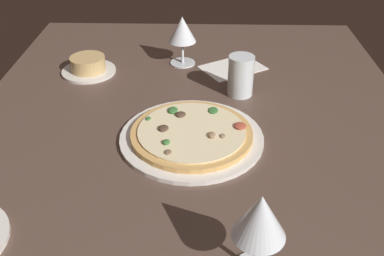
{
  "coord_description": "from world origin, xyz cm",
  "views": [
    {
      "loc": [
        -82.78,
        -2.26,
        61.29
      ],
      "look_at": [
        0.17,
        -0.08,
        7.0
      ],
      "focal_mm": 41.39,
      "sensor_mm": 36.0,
      "label": 1
    }
  ],
  "objects_px": {
    "wine_glass_far": "(260,219)",
    "ramekin_on_saucer": "(88,66)",
    "pizza_main": "(192,134)",
    "paper_menu": "(233,68)",
    "water_glass": "(241,78)",
    "wine_glass_near": "(182,31)"
  },
  "relations": [
    {
      "from": "water_glass",
      "to": "paper_menu",
      "type": "bearing_deg",
      "value": 3.91
    },
    {
      "from": "pizza_main",
      "to": "water_glass",
      "type": "distance_m",
      "value": 0.25
    },
    {
      "from": "ramekin_on_saucer",
      "to": "water_glass",
      "type": "height_order",
      "value": "water_glass"
    },
    {
      "from": "wine_glass_near",
      "to": "wine_glass_far",
      "type": "bearing_deg",
      "value": -169.16
    },
    {
      "from": "pizza_main",
      "to": "paper_menu",
      "type": "height_order",
      "value": "pizza_main"
    },
    {
      "from": "wine_glass_far",
      "to": "paper_menu",
      "type": "bearing_deg",
      "value": -0.24
    },
    {
      "from": "pizza_main",
      "to": "ramekin_on_saucer",
      "type": "height_order",
      "value": "ramekin_on_saucer"
    },
    {
      "from": "ramekin_on_saucer",
      "to": "wine_glass_near",
      "type": "xyz_separation_m",
      "value": [
        0.07,
        -0.27,
        0.08
      ]
    },
    {
      "from": "ramekin_on_saucer",
      "to": "wine_glass_near",
      "type": "height_order",
      "value": "wine_glass_near"
    },
    {
      "from": "pizza_main",
      "to": "paper_menu",
      "type": "xyz_separation_m",
      "value": [
        0.37,
        -0.11,
        -0.01
      ]
    },
    {
      "from": "ramekin_on_saucer",
      "to": "wine_glass_far",
      "type": "xyz_separation_m",
      "value": [
        -0.7,
        -0.42,
        0.09
      ]
    },
    {
      "from": "pizza_main",
      "to": "water_glass",
      "type": "height_order",
      "value": "water_glass"
    },
    {
      "from": "pizza_main",
      "to": "wine_glass_far",
      "type": "bearing_deg",
      "value": -163.63
    },
    {
      "from": "wine_glass_near",
      "to": "paper_menu",
      "type": "relative_size",
      "value": 0.83
    },
    {
      "from": "water_glass",
      "to": "paper_menu",
      "type": "height_order",
      "value": "water_glass"
    },
    {
      "from": "pizza_main",
      "to": "wine_glass_near",
      "type": "height_order",
      "value": "wine_glass_near"
    },
    {
      "from": "paper_menu",
      "to": "pizza_main",
      "type": "bearing_deg",
      "value": 131.26
    },
    {
      "from": "pizza_main",
      "to": "wine_glass_near",
      "type": "distance_m",
      "value": 0.42
    },
    {
      "from": "wine_glass_far",
      "to": "ramekin_on_saucer",
      "type": "bearing_deg",
      "value": 30.92
    },
    {
      "from": "ramekin_on_saucer",
      "to": "wine_glass_near",
      "type": "relative_size",
      "value": 1.07
    },
    {
      "from": "wine_glass_far",
      "to": "water_glass",
      "type": "distance_m",
      "value": 0.58
    },
    {
      "from": "ramekin_on_saucer",
      "to": "water_glass",
      "type": "relative_size",
      "value": 1.44
    }
  ]
}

